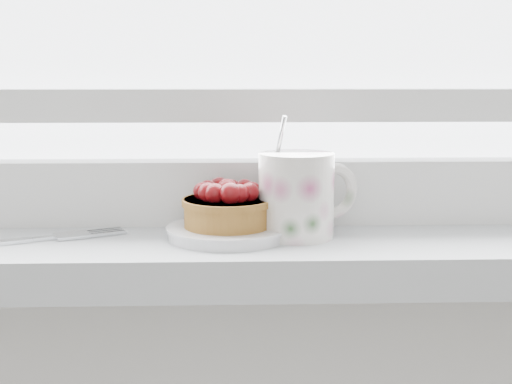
{
  "coord_description": "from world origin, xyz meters",
  "views": [
    {
      "loc": [
        -0.01,
        1.19,
        1.11
      ],
      "look_at": [
        0.02,
        1.88,
        0.99
      ],
      "focal_mm": 50.0,
      "sensor_mm": 36.0,
      "label": 1
    }
  ],
  "objects_px": {
    "fork": "(12,241)",
    "raspberry_tart": "(227,206)",
    "floral_mug": "(299,193)",
    "saucer": "(228,232)"
  },
  "relations": [
    {
      "from": "raspberry_tart",
      "to": "fork",
      "type": "bearing_deg",
      "value": -175.54
    },
    {
      "from": "raspberry_tart",
      "to": "floral_mug",
      "type": "relative_size",
      "value": 0.74
    },
    {
      "from": "saucer",
      "to": "floral_mug",
      "type": "distance_m",
      "value": 0.08
    },
    {
      "from": "floral_mug",
      "to": "fork",
      "type": "relative_size",
      "value": 0.59
    },
    {
      "from": "saucer",
      "to": "fork",
      "type": "height_order",
      "value": "saucer"
    },
    {
      "from": "fork",
      "to": "raspberry_tart",
      "type": "bearing_deg",
      "value": 4.46
    },
    {
      "from": "saucer",
      "to": "raspberry_tart",
      "type": "height_order",
      "value": "raspberry_tart"
    },
    {
      "from": "saucer",
      "to": "raspberry_tart",
      "type": "relative_size",
      "value": 1.35
    },
    {
      "from": "raspberry_tart",
      "to": "saucer",
      "type": "bearing_deg",
      "value": 77.88
    },
    {
      "from": "floral_mug",
      "to": "fork",
      "type": "height_order",
      "value": "floral_mug"
    }
  ]
}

